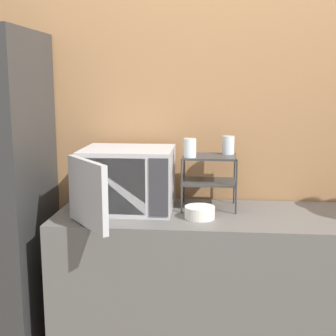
% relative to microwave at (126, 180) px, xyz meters
% --- Properties ---
extents(wall_back, '(8.00, 0.06, 2.60)m').
position_rel_microwave_xyz_m(wall_back, '(0.48, 0.32, 0.25)').
color(wall_back, '#9E7047').
rests_on(wall_back, ground_plane).
extents(counter, '(1.70, 0.61, 0.88)m').
position_rel_microwave_xyz_m(counter, '(0.48, -0.03, -0.61)').
color(counter, '#595654').
rests_on(counter, ground_plane).
extents(microwave, '(0.51, 0.70, 0.34)m').
position_rel_microwave_xyz_m(microwave, '(0.00, 0.00, 0.00)').
color(microwave, '#ADADB2').
rests_on(microwave, counter).
extents(dish_rack, '(0.30, 0.23, 0.29)m').
position_rel_microwave_xyz_m(dish_rack, '(0.44, 0.08, 0.04)').
color(dish_rack, '#333333').
rests_on(dish_rack, counter).
extents(glass_front_left, '(0.07, 0.07, 0.10)m').
position_rel_microwave_xyz_m(glass_front_left, '(0.34, 0.02, 0.18)').
color(glass_front_left, silver).
rests_on(glass_front_left, dish_rack).
extents(glass_back_right, '(0.07, 0.07, 0.10)m').
position_rel_microwave_xyz_m(glass_back_right, '(0.55, 0.15, 0.18)').
color(glass_back_right, silver).
rests_on(glass_back_right, dish_rack).
extents(bowl, '(0.15, 0.15, 0.06)m').
position_rel_microwave_xyz_m(bowl, '(0.40, -0.12, -0.14)').
color(bowl, silver).
rests_on(bowl, counter).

